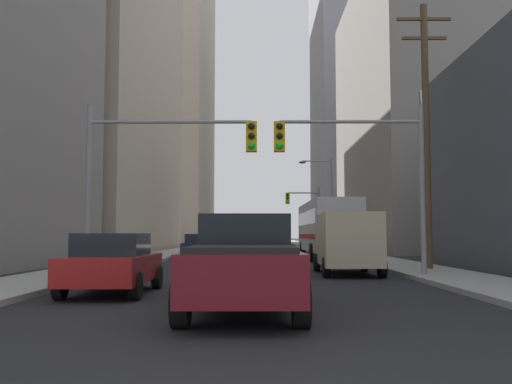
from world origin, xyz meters
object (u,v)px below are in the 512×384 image
Objects in this scene: sedan_red at (113,263)px; traffic_signal_near_right at (356,159)px; sedan_silver at (256,258)px; traffic_signal_near_left at (164,158)px; sedan_black at (213,244)px; traffic_signal_far_right at (304,208)px; sedan_navy at (200,246)px; city_bus at (327,227)px; cargo_van_beige at (346,240)px; pickup_truck_maroon at (244,263)px.

sedan_red is 0.70× the size of traffic_signal_near_right.
traffic_signal_near_left reaches higher than sedan_silver.
sedan_black is 12.58m from traffic_signal_far_right.
sedan_navy is 0.70× the size of traffic_signal_near_right.
traffic_signal_far_right is at bearing 88.45° from traffic_signal_near_right.
city_bus reaches higher than cargo_van_beige.
traffic_signal_near_right is at bearing -74.26° from sedan_black.
city_bus reaches higher than sedan_black.
sedan_red is 1.00× the size of sedan_silver.
sedan_navy is 0.70× the size of traffic_signal_near_left.
sedan_silver is 36.25m from traffic_signal_far_right.
traffic_signal_near_left is 1.00× the size of traffic_signal_near_right.
traffic_signal_far_right is (0.17, 18.99, 2.09)m from city_bus.
traffic_signal_near_right reaches higher than city_bus.
sedan_silver is at bearing -96.95° from traffic_signal_far_right.
cargo_van_beige is at bearing 92.13° from traffic_signal_near_right.
traffic_signal_near_right is at bearing -0.00° from traffic_signal_near_left.
cargo_van_beige is 0.88× the size of traffic_signal_far_right.
traffic_signal_far_right is at bearing 83.85° from pickup_truck_maroon.
city_bus is 2.13× the size of pickup_truck_maroon.
pickup_truck_maroon is 4.73m from sedan_red.
sedan_black is (0.08, 29.82, 0.00)m from sedan_red.
pickup_truck_maroon is 6.55m from sedan_silver.
sedan_silver is at bearing -78.53° from sedan_navy.
sedan_red is 1.00× the size of sedan_black.
sedan_black is at bearing 90.69° from traffic_signal_near_left.
sedan_black is 24.90m from traffic_signal_near_left.
city_bus is at bearing 68.83° from sedan_red.
sedan_navy is at bearing 91.42° from traffic_signal_near_left.
city_bus is 23.82m from pickup_truck_maroon.
sedan_navy is at bearing 173.31° from city_bus.
sedan_navy is at bearing -90.64° from sedan_black.
cargo_van_beige reaches higher than sedan_navy.
sedan_red is (-6.96, -7.09, -0.52)m from cargo_van_beige.
traffic_signal_near_right is (6.96, -24.67, 3.34)m from sedan_black.
traffic_signal_far_right is (0.92, 33.93, -0.09)m from traffic_signal_near_right.
pickup_truck_maroon is at bearing -70.38° from traffic_signal_near_left.
traffic_signal_near_left is at bearing -102.59° from traffic_signal_far_right.
pickup_truck_maroon is 9.73m from traffic_signal_near_right.
sedan_silver is at bearing -131.30° from cargo_van_beige.
cargo_van_beige is at bearing 71.00° from pickup_truck_maroon.
city_bus reaches higher than sedan_red.
pickup_truck_maroon reaches higher than sedan_red.
sedan_red is at bearing -134.48° from cargo_van_beige.
traffic_signal_near_right and traffic_signal_far_right have the same top height.
traffic_signal_near_right is (3.45, 1.91, 3.34)m from sedan_silver.
traffic_signal_near_right is (0.07, -1.94, 2.82)m from cargo_van_beige.
traffic_signal_near_left reaches higher than city_bus.
traffic_signal_far_right reaches higher than cargo_van_beige.
pickup_truck_maroon is 1.28× the size of sedan_navy.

